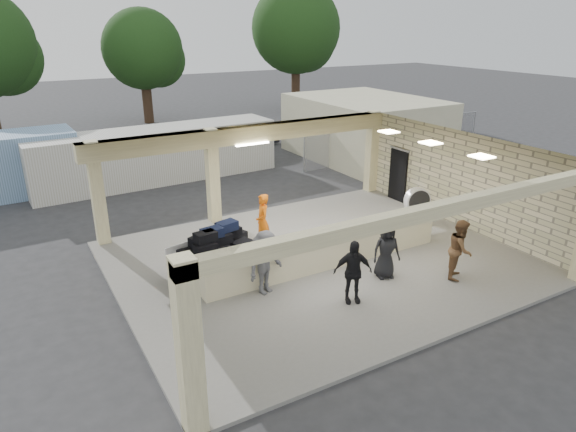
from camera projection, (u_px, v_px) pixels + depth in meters
ground at (318, 263)px, 16.00m from camera, size 120.00×120.00×0.00m
pavilion at (313, 215)px, 16.15m from camera, size 12.01×10.00×3.55m
baggage_counter at (328, 251)px, 15.38m from camera, size 8.20×0.58×0.98m
luggage_cart at (217, 248)px, 14.78m from camera, size 2.90×2.21×1.50m
drum_fan at (417, 201)px, 19.44m from camera, size 1.03×0.57×1.08m
baggage_handler at (263, 222)px, 16.48m from camera, size 0.53×0.74×1.84m
passenger_a at (460, 249)px, 14.60m from camera, size 0.90×0.82×1.76m
passenger_b at (353, 272)px, 13.32m from camera, size 1.08×0.73×1.74m
passenger_c at (266, 262)px, 13.73m from camera, size 1.24×0.78×1.81m
passenger_d at (386, 250)px, 14.64m from camera, size 0.87×0.54×1.66m
car_white_a at (339, 138)px, 29.94m from camera, size 5.15×3.82×1.33m
car_white_b at (340, 127)px, 32.54m from camera, size 5.18×2.99×1.54m
car_dark at (243, 134)px, 30.75m from camera, size 4.37×2.12×1.40m
container_white at (157, 155)px, 23.88m from camera, size 11.45×2.83×2.46m
fence at (398, 138)px, 28.03m from camera, size 12.06×0.06×2.03m
tree_mid at (147, 52)px, 36.50m from camera, size 6.00×5.60×8.00m
tree_right at (298, 32)px, 40.83m from camera, size 7.20×7.00×10.00m
adjacent_building at (365, 128)px, 27.95m from camera, size 6.00×8.00×3.20m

